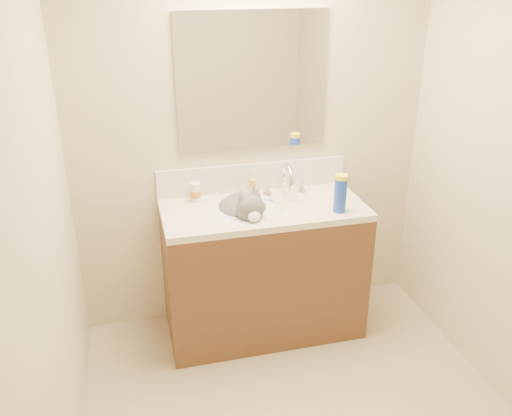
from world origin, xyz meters
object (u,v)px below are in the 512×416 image
amber_bottle (253,187)px  spray_can (340,195)px  pill_bottle (195,192)px  vanity_cabinet (263,272)px  faucet (286,182)px  cat (244,212)px  silver_jar (255,190)px  basin (245,222)px

amber_bottle → spray_can: 0.57m
pill_bottle → spray_can: spray_can is taller
vanity_cabinet → pill_bottle: 0.66m
faucet → cat: bearing=-155.7°
faucet → silver_jar: 0.20m
faucet → spray_can: bearing=-53.4°
basin → amber_bottle: size_ratio=4.74×
vanity_cabinet → pill_bottle: bearing=153.7°
cat → silver_jar: cat is taller
basin → silver_jar: size_ratio=7.31×
vanity_cabinet → pill_bottle: size_ratio=10.21×
faucet → amber_bottle: size_ratio=2.95×
spray_can → basin: bearing=165.3°
faucet → amber_bottle: faucet is taller
basin → silver_jar: 0.27m
basin → cat: cat is taller
vanity_cabinet → silver_jar: (-0.01, 0.19, 0.48)m
faucet → pill_bottle: bearing=175.0°
cat → pill_bottle: size_ratio=3.74×
silver_jar → faucet: bearing=-16.2°
vanity_cabinet → basin: basin is taller
silver_jar → amber_bottle: size_ratio=0.65×
silver_jar → spray_can: spray_can is taller
cat → pill_bottle: bearing=140.5°
cat → pill_bottle: (-0.26, 0.18, 0.08)m
faucet → spray_can: 0.38m
vanity_cabinet → spray_can: 0.70m
basin → vanity_cabinet: bearing=14.0°
vanity_cabinet → amber_bottle: amber_bottle is taller
basin → faucet: size_ratio=1.61×
basin → silver_jar: bearing=62.9°
cat → silver_jar: size_ratio=7.13×
vanity_cabinet → faucet: bearing=37.3°
basin → amber_bottle: amber_bottle is taller
faucet → silver_jar: faucet is taller
pill_bottle → faucet: bearing=-5.0°
faucet → amber_bottle: (-0.20, 0.07, -0.04)m
basin → amber_bottle: (0.10, 0.23, 0.12)m
amber_bottle → cat: bearing=-116.6°
pill_bottle → silver_jar: size_ratio=1.91×
basin → amber_bottle: 0.28m
spray_can → silver_jar: bearing=139.0°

